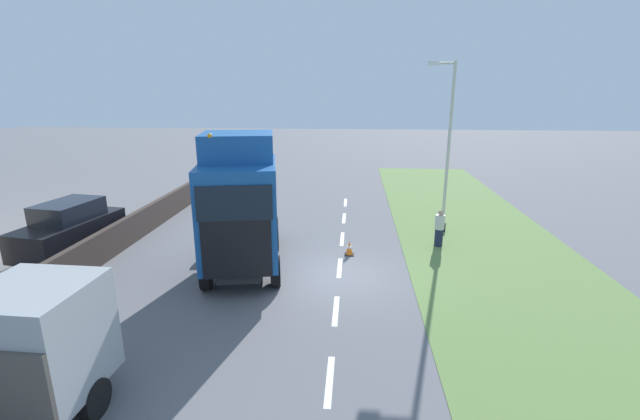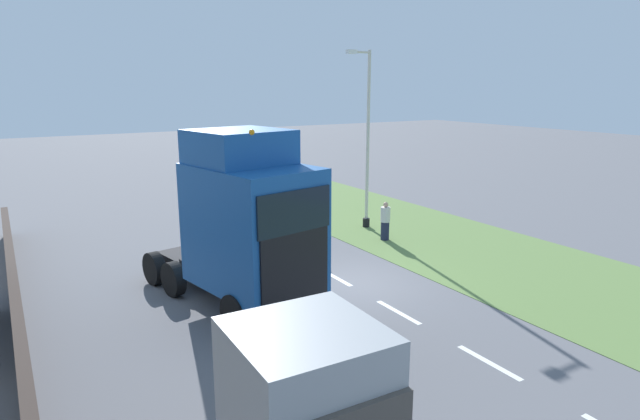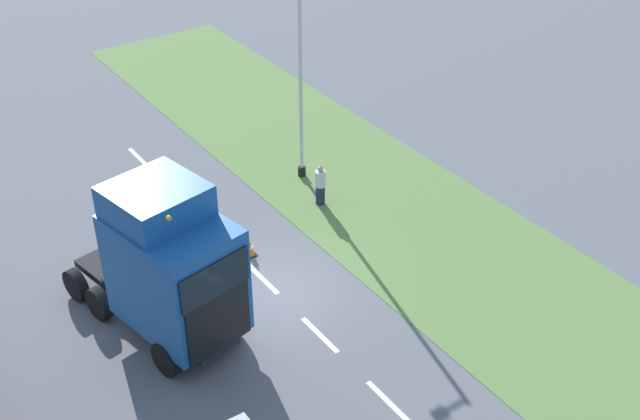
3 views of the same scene
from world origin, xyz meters
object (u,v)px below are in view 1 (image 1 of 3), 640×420
object	(u,v)px
lorry_cab	(240,207)
lamp_post	(446,156)
flatbed_truck	(22,363)
parked_car	(70,229)
traffic_cone_lead	(349,248)
pedestrian	(439,229)

from	to	relation	value
lorry_cab	lamp_post	bearing A→B (deg)	-156.09
flatbed_truck	parked_car	world-z (taller)	flatbed_truck
parked_car	lamp_post	xyz separation A→B (m)	(-15.30, -3.98, 2.50)
lorry_cab	lamp_post	world-z (taller)	lamp_post
flatbed_truck	lamp_post	size ratio (longest dim) A/B	0.79
traffic_cone_lead	lamp_post	bearing A→B (deg)	-141.50
parked_car	pedestrian	distance (m)	14.96
lamp_post	pedestrian	distance (m)	3.46
pedestrian	traffic_cone_lead	bearing A→B (deg)	19.17
lorry_cab	pedestrian	xyz separation A→B (m)	(-7.45, -3.47, -1.72)
flatbed_truck	traffic_cone_lead	distance (m)	11.34
lorry_cab	parked_car	distance (m)	7.68
lorry_cab	parked_car	world-z (taller)	lorry_cab
flatbed_truck	parked_car	bearing A→B (deg)	121.75
traffic_cone_lead	lorry_cab	bearing A→B (deg)	30.23
lorry_cab	flatbed_truck	world-z (taller)	lorry_cab
flatbed_truck	parked_car	xyz separation A→B (m)	(5.22, -8.97, -0.45)
lorry_cab	lamp_post	xyz separation A→B (m)	(-7.91, -5.50, 1.05)
flatbed_truck	pedestrian	xyz separation A→B (m)	(-9.62, -10.91, -0.71)
flatbed_truck	parked_car	distance (m)	10.38
parked_car	pedestrian	size ratio (longest dim) A/B	2.92
lorry_cab	parked_car	xyz separation A→B (m)	(7.39, -1.52, -1.46)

